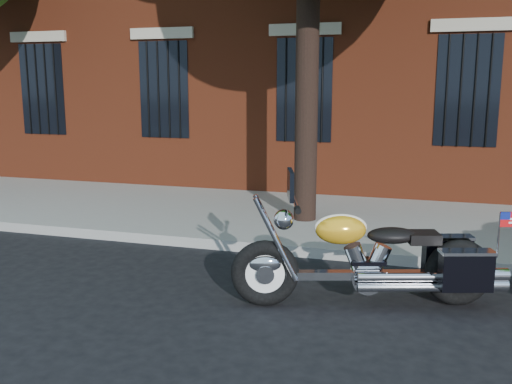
% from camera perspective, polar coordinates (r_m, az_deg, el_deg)
% --- Properties ---
extents(ground, '(120.00, 120.00, 0.00)m').
position_cam_1_polar(ground, '(6.87, -4.37, -9.08)').
color(ground, black).
rests_on(ground, ground).
extents(curb, '(40.00, 0.16, 0.15)m').
position_cam_1_polar(curb, '(8.08, -0.85, -5.42)').
color(curb, gray).
rests_on(curb, ground).
extents(sidewalk, '(40.00, 3.60, 0.15)m').
position_cam_1_polar(sidewalk, '(9.83, 2.47, -2.48)').
color(sidewalk, gray).
rests_on(sidewalk, ground).
extents(motorcycle, '(2.88, 1.34, 1.46)m').
position_cam_1_polar(motorcycle, '(6.15, 11.94, -6.82)').
color(motorcycle, black).
rests_on(motorcycle, ground).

